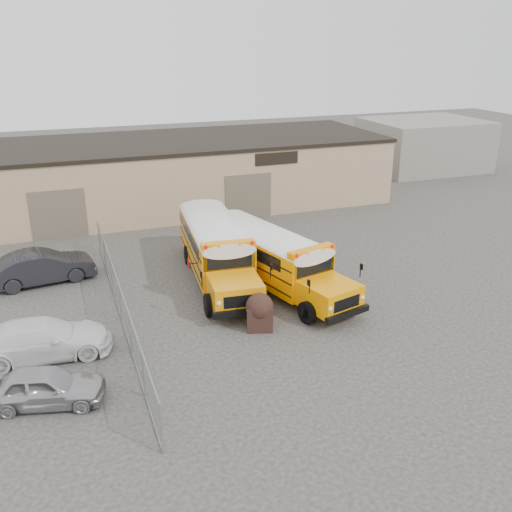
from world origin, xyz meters
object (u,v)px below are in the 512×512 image
object	(u,v)px
tarp_bundle	(260,311)
car_dark	(42,267)
car_silver	(45,387)
car_white	(42,339)
school_bus_left	(197,211)
school_bus_right	(209,223)

from	to	relation	value
tarp_bundle	car_dark	distance (m)	11.73
car_silver	car_white	bearing A→B (deg)	14.63
school_bus_left	school_bus_right	bearing A→B (deg)	-87.70
school_bus_left	tarp_bundle	bearing A→B (deg)	-92.15
school_bus_right	car_dark	world-z (taller)	school_bus_right
car_silver	car_dark	bearing A→B (deg)	13.69
tarp_bundle	car_white	bearing A→B (deg)	175.02
tarp_bundle	school_bus_left	bearing A→B (deg)	87.85
car_silver	car_dark	distance (m)	10.64
school_bus_left	car_dark	xyz separation A→B (m)	(-8.88, -3.84, -0.89)
car_dark	school_bus_right	bearing A→B (deg)	-88.68
school_bus_right	car_dark	bearing A→B (deg)	-170.54
car_white	car_dark	bearing A→B (deg)	2.30
tarp_bundle	car_silver	xyz separation A→B (m)	(-8.50, -2.49, -0.15)
school_bus_left	car_dark	size ratio (longest dim) A/B	2.06
school_bus_right	tarp_bundle	size ratio (longest dim) A/B	6.34
school_bus_left	car_white	size ratio (longest dim) A/B	2.01
school_bus_right	car_silver	distance (m)	15.17
tarp_bundle	car_dark	bearing A→B (deg)	136.00
school_bus_left	car_silver	bearing A→B (deg)	-121.74
tarp_bundle	car_silver	distance (m)	8.86
school_bus_right	car_silver	xyz separation A→B (m)	(-9.05, -12.13, -0.99)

